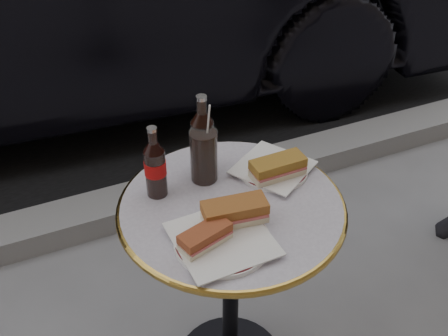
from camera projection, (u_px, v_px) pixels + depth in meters
name	position (u px, v px, depth m)	size (l,w,h in m)	color
curb	(149.00, 201.00, 2.58)	(40.00, 0.20, 0.12)	gray
bistro_table	(231.00, 294.00, 1.73)	(0.62, 0.62, 0.73)	#BAB2C4
plate_left	(222.00, 241.00, 1.39)	(0.24, 0.24, 0.01)	white
plate_right	(273.00, 169.00, 1.63)	(0.20, 0.20, 0.01)	white
sandwich_left_a	(205.00, 238.00, 1.36)	(0.13, 0.06, 0.05)	#964526
sandwich_left_b	(235.00, 213.00, 1.42)	(0.16, 0.08, 0.06)	#975626
sandwich_right	(278.00, 168.00, 1.58)	(0.16, 0.07, 0.05)	olive
cola_bottle_left	(155.00, 162.00, 1.48)	(0.06, 0.06, 0.22)	black
cola_bottle_right	(202.00, 134.00, 1.56)	(0.07, 0.07, 0.24)	black
cola_glass	(204.00, 155.00, 1.55)	(0.08, 0.08, 0.16)	black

